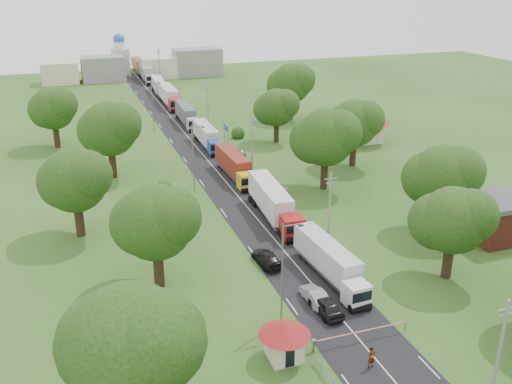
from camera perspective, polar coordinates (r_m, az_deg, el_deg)
name	(u,v)px	position (r m, az deg, el deg)	size (l,w,h in m)	color
ground	(264,227)	(72.16, 0.81, -3.54)	(260.00, 260.00, 0.00)	#2B501A
road	(221,176)	(89.82, -3.51, 1.57)	(8.00, 200.00, 0.04)	black
boom_barrier	(347,336)	(51.43, 9.08, -13.99)	(9.22, 0.35, 1.18)	slate
guard_booth	(284,336)	(48.59, 2.86, -14.23)	(4.40, 4.40, 3.45)	beige
info_sign	(226,131)	(104.03, -3.02, 6.10)	(0.12, 3.10, 4.10)	slate
pole_0	(499,352)	(46.24, 23.16, -14.46)	(1.60, 0.24, 9.00)	gray
pole_1	(329,208)	(66.38, 7.36, -1.61)	(1.60, 0.24, 9.00)	gray
pole_2	(252,143)	(90.79, -0.39, 4.94)	(1.60, 0.24, 9.00)	gray
pole_3	(208,105)	(116.82, -4.83, 8.62)	(1.60, 0.24, 9.00)	gray
pole_4	(179,81)	(143.59, -7.68, 10.91)	(1.60, 0.24, 9.00)	gray
pole_5	(159,64)	(170.76, -9.65, 12.47)	(1.60, 0.24, 9.00)	gray
lamp_0	(284,269)	(51.29, 2.79, -7.67)	(2.03, 0.22, 10.00)	slate
lamp_1	(194,155)	(82.22, -6.24, 3.67)	(2.03, 0.22, 10.00)	slate
lamp_2	(153,104)	(115.50, -10.25, 8.65)	(2.03, 0.22, 10.00)	slate
tree_2	(452,220)	(61.56, 19.04, -2.63)	(8.00, 8.00, 10.10)	#382616
tree_3	(443,176)	(72.14, 18.16, 1.54)	(8.80, 8.80, 11.07)	#382616
tree_4	(325,137)	(83.01, 6.94, 5.47)	(9.60, 9.60, 12.05)	#382616
tree_5	(354,123)	(94.04, 9.80, 6.82)	(8.80, 8.80, 11.07)	#382616
tree_6	(276,107)	(106.29, 2.05, 8.45)	(8.00, 8.00, 10.10)	#382616
tree_7	(291,83)	(122.97, 3.50, 10.81)	(9.60, 9.60, 12.05)	#382616
tree_9	(129,344)	(38.99, -12.54, -14.62)	(9.60, 9.60, 12.05)	#382616
tree_10	(155,222)	(57.12, -10.07, -2.93)	(8.80, 8.80, 11.07)	#382616
tree_11	(74,180)	(70.60, -17.71, 1.16)	(8.80, 8.80, 11.07)	#382616
tree_12	(109,128)	(89.80, -14.47, 6.17)	(9.60, 9.60, 12.05)	#382616
tree_13	(53,108)	(109.18, -19.66, 7.91)	(8.80, 8.80, 11.07)	#382616
house_brick	(502,217)	(74.53, 23.35, -2.34)	(8.60, 6.60, 5.20)	maroon
house_cream	(361,123)	(108.74, 10.47, 6.80)	(10.08, 10.08, 5.80)	beige
distant_town	(140,67)	(175.13, -11.50, 12.17)	(52.00, 8.00, 8.00)	gray
church	(120,57)	(182.17, -13.41, 12.97)	(5.00, 5.00, 12.30)	beige
truck_0	(330,262)	(60.36, 7.42, -6.92)	(2.97, 13.55, 3.74)	white
truck_1	(273,202)	(73.79, 1.71, -1.04)	(3.47, 15.51, 4.28)	red
truck_2	(234,165)	(88.59, -2.19, 2.71)	(2.67, 13.90, 3.85)	gold
truck_3	(207,136)	(104.84, -4.93, 5.61)	(2.43, 13.63, 3.78)	#1A4F9F
truck_4	(186,115)	(120.96, -6.97, 7.69)	(2.59, 13.88, 3.84)	#B5B5B5
truck_5	(169,96)	(138.34, -8.68, 9.46)	(2.68, 15.63, 4.34)	red
truck_6	(159,86)	(152.29, -9.67, 10.40)	(3.09, 14.05, 3.88)	#26663A
truck_7	(147,73)	(171.31, -10.89, 11.60)	(3.06, 15.50, 4.29)	#B6B6B6
truck_8	(139,65)	(187.15, -11.65, 12.30)	(2.82, 14.36, 3.97)	brown
car_lane_front	(326,305)	(55.27, 6.98, -11.20)	(1.92, 4.77, 1.62)	black
car_lane_mid	(315,296)	(56.75, 5.90, -10.29)	(1.55, 4.44, 1.46)	#989AA0
car_lane_rear	(267,258)	(63.19, 1.07, -6.64)	(2.05, 5.05, 1.47)	black
car_verge_near	(274,186)	(83.28, 1.77, 0.57)	(2.72, 5.90, 1.64)	silver
car_verge_far	(238,153)	(98.90, -1.81, 3.97)	(1.87, 4.64, 1.58)	slate
pedestrian_near	(372,358)	(49.20, 11.48, -15.94)	(0.69, 0.46, 1.90)	gray
pedestrian_booth	(303,334)	(51.30, 4.74, -13.92)	(0.82, 0.64, 1.69)	gray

